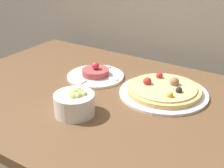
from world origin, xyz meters
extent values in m
cube|color=brown|center=(0.00, 0.44, 0.78)|extent=(1.15, 0.87, 0.03)
cylinder|color=brown|center=(-0.51, 0.81, 0.38)|extent=(0.06, 0.06, 0.76)
cylinder|color=white|center=(0.25, 0.57, 0.80)|extent=(0.33, 0.33, 0.01)
cylinder|color=#DBB26B|center=(0.25, 0.57, 0.81)|extent=(0.28, 0.28, 0.02)
cylinder|color=#E0C684|center=(0.25, 0.57, 0.82)|extent=(0.24, 0.24, 0.01)
sphere|color=#B22D23|center=(0.18, 0.56, 0.84)|extent=(0.03, 0.03, 0.03)
sphere|color=gold|center=(0.30, 0.50, 0.83)|extent=(0.02, 0.02, 0.02)
sphere|color=#997047|center=(0.27, 0.60, 0.84)|extent=(0.04, 0.04, 0.04)
sphere|color=#B22D23|center=(0.20, 0.63, 0.84)|extent=(0.03, 0.03, 0.03)
sphere|color=black|center=(0.31, 0.55, 0.83)|extent=(0.02, 0.02, 0.02)
cylinder|color=white|center=(-0.06, 0.56, 0.80)|extent=(0.24, 0.24, 0.01)
cylinder|color=#A84747|center=(-0.06, 0.56, 0.82)|extent=(0.11, 0.11, 0.03)
sphere|color=#E0384C|center=(-0.06, 0.56, 0.85)|extent=(0.03, 0.03, 0.03)
cube|color=white|center=(0.03, 0.56, 0.81)|extent=(0.04, 0.02, 0.01)
cube|color=white|center=(-0.06, 0.65, 0.81)|extent=(0.02, 0.04, 0.01)
cube|color=white|center=(-0.15, 0.56, 0.81)|extent=(0.04, 0.02, 0.01)
cube|color=white|center=(-0.06, 0.47, 0.81)|extent=(0.02, 0.04, 0.01)
cylinder|color=white|center=(0.06, 0.28, 0.83)|extent=(0.14, 0.14, 0.07)
sphere|color=#A3B25B|center=(0.05, 0.28, 0.86)|extent=(0.04, 0.04, 0.04)
sphere|color=#B7BC70|center=(0.08, 0.30, 0.86)|extent=(0.03, 0.03, 0.03)
sphere|color=#A3B25B|center=(0.05, 0.31, 0.86)|extent=(0.03, 0.03, 0.03)
sphere|color=#A3B25B|center=(0.07, 0.27, 0.86)|extent=(0.03, 0.03, 0.03)
sphere|color=#B7BC70|center=(0.07, 0.28, 0.86)|extent=(0.04, 0.04, 0.04)
sphere|color=#A3B25B|center=(0.06, 0.31, 0.86)|extent=(0.03, 0.03, 0.03)
camera|label=1|loc=(0.65, -0.41, 1.33)|focal=50.00mm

